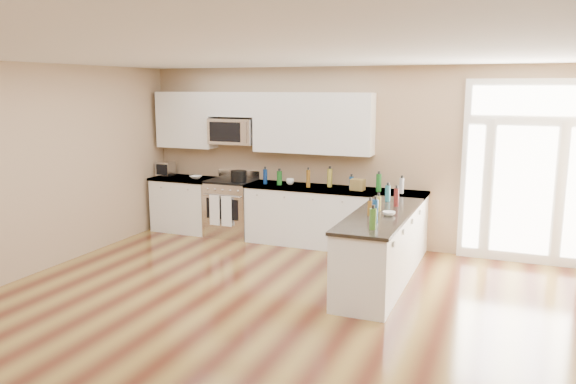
% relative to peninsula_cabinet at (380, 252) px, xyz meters
% --- Properties ---
extents(ground, '(8.00, 8.00, 0.00)m').
position_rel_peninsula_cabinet_xyz_m(ground, '(-0.93, -2.24, -0.43)').
color(ground, '#4F2416').
extents(room_shell, '(8.00, 8.00, 8.00)m').
position_rel_peninsula_cabinet_xyz_m(room_shell, '(-0.93, -2.24, 1.27)').
color(room_shell, tan).
rests_on(room_shell, ground).
extents(back_cabinet_left, '(1.10, 0.66, 0.94)m').
position_rel_peninsula_cabinet_xyz_m(back_cabinet_left, '(-3.80, 1.45, 0.00)').
color(back_cabinet_left, white).
rests_on(back_cabinet_left, ground).
extents(back_cabinet_right, '(2.85, 0.66, 0.94)m').
position_rel_peninsula_cabinet_xyz_m(back_cabinet_right, '(-1.08, 1.45, 0.00)').
color(back_cabinet_right, white).
rests_on(back_cabinet_right, ground).
extents(peninsula_cabinet, '(0.69, 2.32, 0.94)m').
position_rel_peninsula_cabinet_xyz_m(peninsula_cabinet, '(0.00, 0.00, 0.00)').
color(peninsula_cabinet, white).
rests_on(peninsula_cabinet, ground).
extents(upper_cabinet_left, '(1.04, 0.33, 0.95)m').
position_rel_peninsula_cabinet_xyz_m(upper_cabinet_left, '(-3.81, 1.59, 1.49)').
color(upper_cabinet_left, white).
rests_on(upper_cabinet_left, room_shell).
extents(upper_cabinet_right, '(1.94, 0.33, 0.95)m').
position_rel_peninsula_cabinet_xyz_m(upper_cabinet_right, '(-1.50, 1.59, 1.49)').
color(upper_cabinet_right, white).
rests_on(upper_cabinet_right, room_shell).
extents(upper_cabinet_short, '(0.82, 0.33, 0.40)m').
position_rel_peninsula_cabinet_xyz_m(upper_cabinet_short, '(-2.88, 1.59, 1.77)').
color(upper_cabinet_short, white).
rests_on(upper_cabinet_short, room_shell).
extents(microwave, '(0.78, 0.41, 0.42)m').
position_rel_peninsula_cabinet_xyz_m(microwave, '(-2.88, 1.56, 1.33)').
color(microwave, silver).
rests_on(microwave, room_shell).
extents(entry_door, '(1.70, 0.10, 2.60)m').
position_rel_peninsula_cabinet_xyz_m(entry_door, '(1.62, 1.71, 0.87)').
color(entry_door, white).
rests_on(entry_door, ground).
extents(kitchen_range, '(0.78, 0.69, 1.08)m').
position_rel_peninsula_cabinet_xyz_m(kitchen_range, '(-2.89, 1.45, 0.04)').
color(kitchen_range, silver).
rests_on(kitchen_range, ground).
extents(stockpot, '(0.27, 0.27, 0.20)m').
position_rel_peninsula_cabinet_xyz_m(stockpot, '(-2.69, 1.35, 0.62)').
color(stockpot, black).
rests_on(stockpot, kitchen_range).
extents(toaster_oven, '(0.30, 0.24, 0.24)m').
position_rel_peninsula_cabinet_xyz_m(toaster_oven, '(-4.22, 1.52, 0.63)').
color(toaster_oven, silver).
rests_on(toaster_oven, back_cabinet_left).
extents(cardboard_box, '(0.22, 0.17, 0.17)m').
position_rel_peninsula_cabinet_xyz_m(cardboard_box, '(-0.69, 1.41, 0.59)').
color(cardboard_box, olive).
rests_on(cardboard_box, back_cabinet_right).
extents(bowl_left, '(0.22, 0.22, 0.05)m').
position_rel_peninsula_cabinet_xyz_m(bowl_left, '(-3.55, 1.42, 0.53)').
color(bowl_left, white).
rests_on(bowl_left, back_cabinet_left).
extents(bowl_peninsula, '(0.20, 0.20, 0.05)m').
position_rel_peninsula_cabinet_xyz_m(bowl_peninsula, '(0.12, -0.10, 0.53)').
color(bowl_peninsula, white).
rests_on(bowl_peninsula, peninsula_cabinet).
extents(cup_counter, '(0.14, 0.14, 0.10)m').
position_rel_peninsula_cabinet_xyz_m(cup_counter, '(-1.82, 1.47, 0.55)').
color(cup_counter, white).
rests_on(cup_counter, back_cabinet_right).
extents(counter_bottles, '(2.39, 2.44, 0.29)m').
position_rel_peninsula_cabinet_xyz_m(counter_bottles, '(-0.66, 0.80, 0.63)').
color(counter_bottles, '#19591E').
rests_on(counter_bottles, back_cabinet_right).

